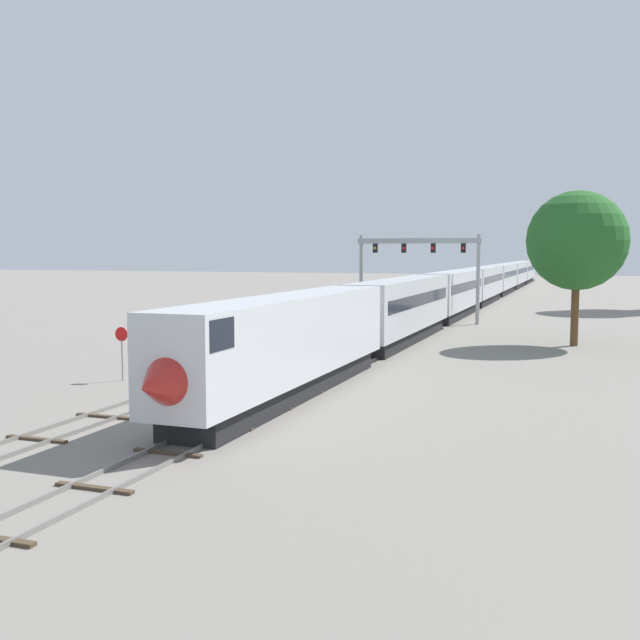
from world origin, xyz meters
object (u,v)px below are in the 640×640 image
at_px(passenger_train, 483,283).
at_px(signal_gantry, 418,259).
at_px(stop_sign, 122,346).
at_px(trackside_tree_left, 577,241).

distance_m(passenger_train, signal_gantry, 30.74).
distance_m(signal_gantry, stop_sign, 38.57).
distance_m(passenger_train, stop_sign, 68.71).
height_order(passenger_train, trackside_tree_left, trackside_tree_left).
relative_size(signal_gantry, stop_sign, 4.20).
height_order(stop_sign, trackside_tree_left, trackside_tree_left).
bearing_deg(trackside_tree_left, signal_gantry, 136.73).
xyz_separation_m(signal_gantry, stop_sign, (-7.75, -37.54, -4.33)).
xyz_separation_m(passenger_train, signal_gantry, (-2.25, -30.44, 3.59)).
bearing_deg(stop_sign, trackside_tree_left, 46.61).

